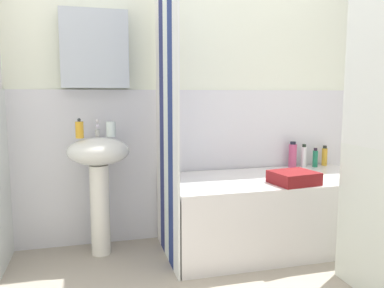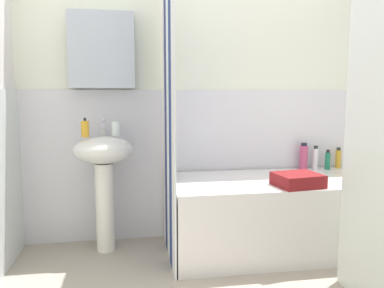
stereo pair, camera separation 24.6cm
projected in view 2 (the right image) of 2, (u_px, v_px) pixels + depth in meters
The scene contains 12 objects.
wall_back_tiled at pixel (211, 97), 3.11m from camera, with size 3.60×0.18×2.40m.
sink at pixel (104, 168), 2.81m from camera, with size 0.44×0.34×0.86m.
faucet at pixel (104, 127), 2.85m from camera, with size 0.03×0.12×0.12m.
soap_dispenser at pixel (85, 129), 2.74m from camera, with size 0.06×0.06×0.14m.
toothbrush_cup at pixel (116, 129), 2.82m from camera, with size 0.07×0.07×0.11m, color silver.
bathtub at pixel (275, 214), 2.87m from camera, with size 1.57×0.76×0.54m, color silver.
shower_curtain at pixel (168, 118), 2.65m from camera, with size 0.01×0.76×2.00m.
shampoo_bottle at pixel (338, 158), 3.26m from camera, with size 0.05×0.05×0.18m.
lotion_bottle at pixel (328, 160), 3.20m from camera, with size 0.04×0.04×0.17m.
conditioner_bottle at pixel (315, 158), 3.21m from camera, with size 0.05×0.05×0.20m.
body_wash_bottle at pixel (304, 157), 3.20m from camera, with size 0.07×0.07×0.22m.
towel_folded at pixel (298, 180), 2.61m from camera, with size 0.29×0.26×0.09m, color maroon.
Camera 2 is at (-0.72, -1.80, 1.16)m, focal length 35.83 mm.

